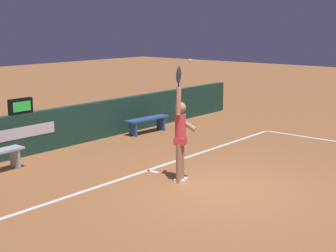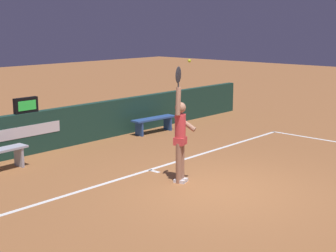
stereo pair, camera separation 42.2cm
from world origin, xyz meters
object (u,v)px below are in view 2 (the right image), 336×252
(tennis_player, at_px, (180,135))
(courtside_bench_near, at_px, (154,121))
(speed_display, at_px, (26,105))
(tennis_ball, at_px, (189,61))

(tennis_player, bearing_deg, courtside_bench_near, 50.45)
(speed_display, bearing_deg, courtside_bench_near, -8.41)
(tennis_player, distance_m, courtside_bench_near, 4.92)
(speed_display, distance_m, tennis_player, 4.46)
(tennis_player, height_order, tennis_ball, tennis_ball)
(tennis_ball, bearing_deg, courtside_bench_near, 51.80)
(tennis_ball, xyz_separation_m, courtside_bench_near, (3.20, 4.07, -2.21))
(speed_display, bearing_deg, tennis_player, -78.16)
(speed_display, xyz_separation_m, courtside_bench_near, (4.02, -0.59, -0.92))
(tennis_player, distance_m, tennis_ball, 1.59)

